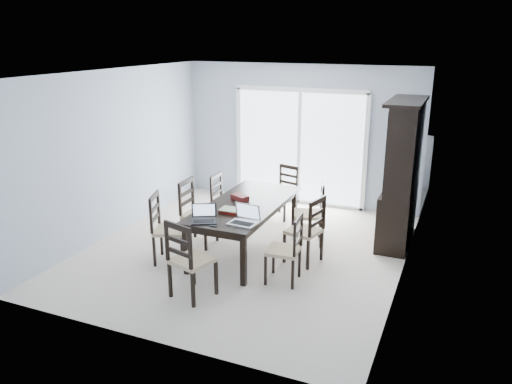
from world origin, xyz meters
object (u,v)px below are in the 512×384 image
Objects in this scene: chair_right_near at (290,242)px; chair_end_far at (285,186)px; chair_end_near at (186,252)px; laptop_silver at (243,220)px; chair_left_near at (163,221)px; hot_tub at (279,159)px; chair_right_mid at (310,223)px; chair_right_far at (315,206)px; chair_left_mid at (193,205)px; laptop_dark at (204,218)px; cell_phone at (213,226)px; chair_left_far at (222,195)px; game_box at (240,197)px; dining_table at (245,208)px; china_hutch at (402,175)px.

chair_end_far is at bearing 16.69° from chair_right_near.
laptop_silver is at bearing 79.97° from chair_end_near.
chair_left_near reaches higher than hot_tub.
chair_right_far is at bearing 24.89° from chair_right_mid.
chair_left_mid reaches higher than chair_right_far.
hot_tub is at bearing 70.67° from laptop_dark.
chair_end_near reaches higher than chair_right_far.
chair_left_far is at bearing 114.20° from cell_phone.
chair_end_near is 2.98× the size of laptop_dark.
chair_left_far is 0.92× the size of chair_right_far.
chair_left_far reaches higher than game_box.
chair_right_mid is 1.96m from chair_end_far.
laptop_dark is at bearing 19.52° from chair_left_far.
chair_end_near is 0.60m from cell_phone.
chair_right_mid is 1.07× the size of chair_end_far.
laptop_dark is at bearing 97.08° from chair_right_near.
chair_right_far reaches higher than game_box.
chair_left_near is 1.85m from chair_right_near.
chair_right_mid is at bearing -63.61° from hot_tub.
chair_right_far is 1.27m from chair_end_far.
chair_right_near is 1.39m from chair_right_far.
dining_table is 5.89× the size of laptop_silver.
laptop_silver is at bearing -13.64° from laptop_dark.
chair_right_far is at bearing 146.00° from chair_end_far.
chair_left_far is 3.80× the size of game_box.
chair_left_far is at bearing 122.39° from chair_end_near.
chair_right_mid is 0.53× the size of hot_tub.
china_hutch reaches higher than hot_tub.
chair_end_near is 1.11× the size of chair_end_far.
chair_left_near reaches higher than game_box.
chair_end_far is at bearing 89.13° from dining_table.
chair_left_far is 2.45m from chair_end_near.
chair_right_near is at bearing -119.46° from china_hutch.
chair_end_near is at bearing 103.89° from chair_end_far.
chair_end_near is at bearing -92.41° from dining_table.
chair_left_near is at bearing 166.06° from cell_phone.
chair_right_mid is 1.39m from cell_phone.
chair_end_near reaches higher than chair_left_mid.
chair_end_near is (-1.06, -1.54, 0.02)m from chair_right_mid.
china_hutch reaches higher than chair_left_mid.
chair_right_mid is at bearing 88.68° from chair_left_mid.
chair_right_far reaches higher than hot_tub.
laptop_silver is (1.09, -1.55, 0.26)m from chair_left_far.
chair_end_far reaches higher than game_box.
dining_table is 0.86m from laptop_silver.
hot_tub is at bearing 17.70° from chair_right_near.
chair_right_far is at bearing 111.17° from chair_left_near.
chair_end_near is 0.71m from laptop_dark.
cell_phone is at bearing 104.97° from chair_end_far.
cell_phone is (0.18, -0.09, -0.05)m from laptop_dark.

